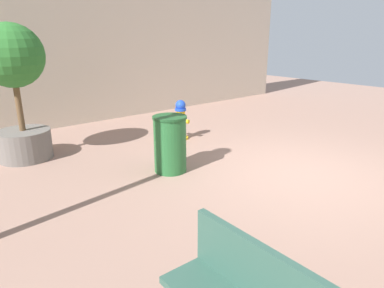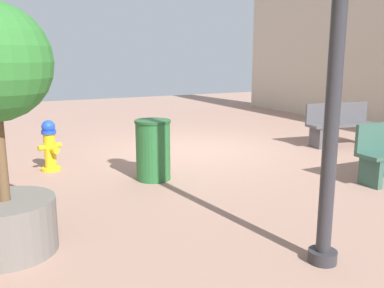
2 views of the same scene
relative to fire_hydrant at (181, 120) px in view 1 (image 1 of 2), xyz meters
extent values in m
plane|color=#9E7A6B|center=(-3.02, -0.26, -0.45)|extent=(23.40, 23.40, 0.00)
cylinder|color=gold|center=(0.00, -0.01, -0.42)|extent=(0.34, 0.34, 0.05)
cylinder|color=gold|center=(0.00, -0.01, -0.10)|extent=(0.20, 0.20, 0.61)
cylinder|color=blue|center=(0.00, -0.01, 0.24)|extent=(0.25, 0.25, 0.06)
sphere|color=blue|center=(0.00, -0.01, 0.33)|extent=(0.23, 0.23, 0.23)
cylinder|color=gold|center=(-0.13, -0.06, -0.02)|extent=(0.15, 0.13, 0.09)
cylinder|color=gold|center=(0.14, 0.04, -0.02)|extent=(0.15, 0.13, 0.09)
cylinder|color=gold|center=(-0.05, 0.14, -0.06)|extent=(0.16, 0.17, 0.12)
cube|color=#33594C|center=(-4.85, 3.04, 0.28)|extent=(1.50, 0.10, 0.44)
cylinder|color=slate|center=(0.89, 3.08, -0.17)|extent=(0.97, 0.97, 0.56)
cylinder|color=brown|center=(0.89, 3.08, 0.62)|extent=(0.11, 0.11, 1.03)
sphere|color=#2D722D|center=(0.89, 3.08, 1.48)|extent=(1.14, 1.14, 1.14)
cylinder|color=#266633|center=(-1.41, 1.33, 0.02)|extent=(0.55, 0.55, 0.94)
cylinder|color=#1E5128|center=(-1.41, 1.33, 0.51)|extent=(0.58, 0.58, 0.04)
camera|label=1|loc=(-5.94, 4.65, 1.83)|focal=32.15mm
camera|label=2|loc=(1.03, 7.53, 1.54)|focal=39.32mm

